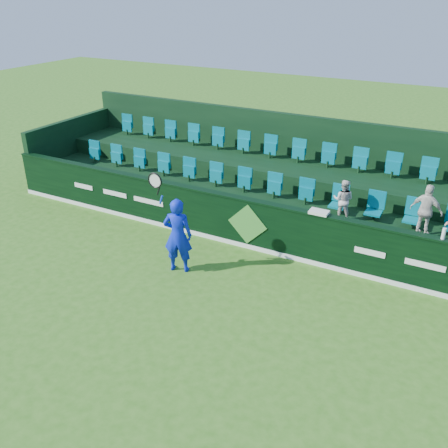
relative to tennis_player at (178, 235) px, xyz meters
The scene contains 12 objects.
ground 2.55m from the tennis_player, 65.60° to the right, with size 60.00×60.00×0.00m, color #316B19.
sponsor_hoarding 2.10m from the tennis_player, 61.94° to the left, with size 16.00×0.25×1.35m.
stand_tier_front 3.15m from the tennis_player, 71.60° to the left, with size 16.00×2.00×0.80m, color black.
stand_tier_back 4.95m from the tennis_player, 78.57° to the left, with size 16.00×1.80×1.30m, color black.
stand_rear 5.38m from the tennis_player, 79.51° to the left, with size 16.00×4.10×2.60m.
seat_row_front 3.49m from the tennis_player, 73.68° to the left, with size 13.50×0.50×0.60m, color #026C7D.
seat_row_back 5.28m from the tennis_player, 79.22° to the left, with size 13.50×0.50×0.60m, color #026C7D.
tennis_player is the anchor object (origin of this frame).
spectator_left 4.26m from the tennis_player, 44.28° to the left, with size 0.52×0.40×1.06m, color beige.
spectator_middle 5.83m from the tennis_player, 30.64° to the left, with size 0.76×0.31×1.29m, color beige.
towel 3.36m from the tennis_player, 33.55° to the left, with size 0.45×0.29×0.07m, color white.
drinks_bottle 5.83m from the tennis_player, 18.50° to the left, with size 0.08×0.08×0.25m, color white.
Camera 1 is at (4.89, -6.44, 6.25)m, focal length 40.00 mm.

